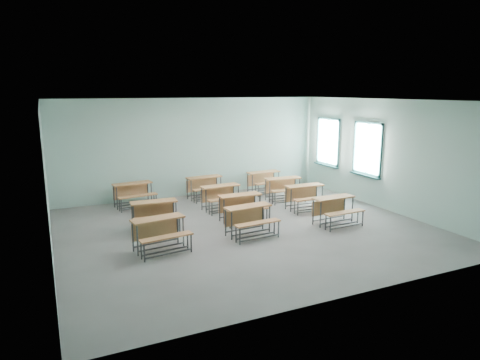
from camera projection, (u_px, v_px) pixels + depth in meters
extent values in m
cube|color=slate|center=(246.00, 229.00, 10.83)|extent=(9.00, 8.00, 0.02)
cube|color=white|center=(247.00, 100.00, 10.16)|extent=(9.00, 8.00, 0.02)
cube|color=#98BEB2|center=(194.00, 147.00, 14.06)|extent=(9.00, 0.02, 3.20)
cube|color=#98BEB2|center=(353.00, 206.00, 6.93)|extent=(9.00, 0.02, 3.20)
cube|color=#98BEB2|center=(46.00, 183.00, 8.65)|extent=(0.02, 8.00, 3.20)
cube|color=#98BEB2|center=(387.00, 155.00, 12.34)|extent=(0.02, 8.00, 3.20)
cube|color=#184244|center=(327.00, 163.00, 14.95)|extent=(0.06, 1.20, 0.06)
cube|color=#184244|center=(329.00, 119.00, 14.63)|extent=(0.06, 1.20, 0.06)
cube|color=#184244|center=(338.00, 143.00, 14.29)|extent=(0.06, 0.06, 1.60)
cube|color=#184244|center=(318.00, 140.00, 15.30)|extent=(0.06, 0.06, 1.60)
cube|color=#184244|center=(328.00, 142.00, 14.79)|extent=(0.04, 0.04, 1.48)
cube|color=#184244|center=(328.00, 142.00, 14.79)|extent=(0.04, 1.08, 0.04)
cube|color=#184244|center=(326.00, 165.00, 14.95)|extent=(0.14, 1.28, 0.04)
cube|color=white|center=(329.00, 141.00, 14.80)|extent=(0.01, 1.08, 1.48)
cube|color=#184244|center=(366.00, 173.00, 13.17)|extent=(0.06, 1.20, 0.06)
cube|color=#184244|center=(369.00, 123.00, 12.86)|extent=(0.06, 1.20, 0.06)
cube|color=#184244|center=(381.00, 151.00, 12.51)|extent=(0.06, 0.06, 1.60)
cube|color=#184244|center=(355.00, 146.00, 13.52)|extent=(0.06, 0.06, 1.60)
cube|color=#184244|center=(367.00, 148.00, 13.01)|extent=(0.04, 0.04, 1.48)
cube|color=#184244|center=(367.00, 148.00, 13.01)|extent=(0.04, 1.08, 0.04)
cube|color=#184244|center=(365.00, 175.00, 13.17)|extent=(0.14, 1.28, 0.04)
cube|color=white|center=(368.00, 148.00, 13.02)|extent=(0.01, 1.08, 1.48)
cube|color=#9F6539|center=(158.00, 219.00, 9.30)|extent=(1.19, 0.53, 0.04)
cube|color=#9F6539|center=(155.00, 229.00, 9.50)|extent=(1.08, 0.16, 0.39)
cylinder|color=#3E4043|center=(138.00, 241.00, 8.97)|extent=(0.04, 0.04, 0.68)
cylinder|color=#3E4043|center=(183.00, 232.00, 9.52)|extent=(0.04, 0.04, 0.68)
cylinder|color=#3E4043|center=(133.00, 237.00, 9.22)|extent=(0.04, 0.04, 0.68)
cylinder|color=#3E4043|center=(178.00, 228.00, 9.77)|extent=(0.04, 0.04, 0.68)
cube|color=#3E4043|center=(162.00, 247.00, 9.30)|extent=(1.05, 0.16, 0.03)
cube|color=#3E4043|center=(156.00, 243.00, 9.55)|extent=(1.05, 0.16, 0.03)
cube|color=#9F6539|center=(166.00, 237.00, 8.98)|extent=(1.17, 0.38, 0.03)
cylinder|color=#3E4043|center=(144.00, 253.00, 8.67)|extent=(0.04, 0.04, 0.40)
cylinder|color=#3E4043|center=(191.00, 243.00, 9.22)|extent=(0.04, 0.04, 0.40)
cylinder|color=#3E4043|center=(141.00, 250.00, 8.82)|extent=(0.04, 0.04, 0.40)
cylinder|color=#3E4043|center=(188.00, 241.00, 9.37)|extent=(0.04, 0.04, 0.40)
cube|color=#3E4043|center=(169.00, 254.00, 8.97)|extent=(1.05, 0.16, 0.03)
cube|color=#3E4043|center=(165.00, 251.00, 9.12)|extent=(1.05, 0.16, 0.03)
cube|color=#9F6539|center=(248.00, 207.00, 10.26)|extent=(1.17, 0.47, 0.04)
cube|color=#9F6539|center=(244.00, 216.00, 10.47)|extent=(1.09, 0.10, 0.39)
cylinder|color=#3E4043|center=(232.00, 226.00, 9.95)|extent=(0.04, 0.04, 0.68)
cylinder|color=#3E4043|center=(270.00, 219.00, 10.46)|extent=(0.04, 0.04, 0.68)
cylinder|color=#3E4043|center=(226.00, 222.00, 10.22)|extent=(0.04, 0.04, 0.68)
cylinder|color=#3E4043|center=(263.00, 216.00, 10.72)|extent=(0.04, 0.04, 0.68)
cube|color=#3E4043|center=(251.00, 232.00, 10.26)|extent=(1.05, 0.11, 0.03)
cube|color=#3E4043|center=(245.00, 229.00, 10.52)|extent=(1.05, 0.11, 0.03)
cube|color=#9F6539|center=(258.00, 223.00, 9.93)|extent=(1.16, 0.33, 0.03)
cylinder|color=#3E4043|center=(240.00, 237.00, 9.64)|extent=(0.04, 0.04, 0.40)
cylinder|color=#3E4043|center=(279.00, 229.00, 10.15)|extent=(0.04, 0.04, 0.40)
cylinder|color=#3E4043|center=(236.00, 234.00, 9.80)|extent=(0.04, 0.04, 0.40)
cylinder|color=#3E4043|center=(274.00, 227.00, 10.30)|extent=(0.04, 0.04, 0.40)
cube|color=#3E4043|center=(260.00, 238.00, 9.92)|extent=(1.05, 0.11, 0.03)
cube|color=#3E4043|center=(256.00, 236.00, 10.08)|extent=(1.05, 0.11, 0.03)
cube|color=#9F6539|center=(334.00, 198.00, 11.13)|extent=(1.17, 0.44, 0.04)
cube|color=#9F6539|center=(329.00, 207.00, 11.35)|extent=(1.09, 0.07, 0.39)
cylinder|color=#3E4043|center=(321.00, 215.00, 10.83)|extent=(0.04, 0.04, 0.68)
cylinder|color=#3E4043|center=(352.00, 210.00, 11.31)|extent=(0.04, 0.04, 0.68)
cylinder|color=#3E4043|center=(313.00, 212.00, 11.10)|extent=(0.04, 0.04, 0.68)
cylinder|color=#3E4043|center=(344.00, 207.00, 11.58)|extent=(0.04, 0.04, 0.68)
cube|color=#3E4043|center=(336.00, 221.00, 11.12)|extent=(1.05, 0.08, 0.03)
cube|color=#3E4043|center=(329.00, 218.00, 11.39)|extent=(1.05, 0.08, 0.03)
cube|color=#9F6539|center=(345.00, 212.00, 10.79)|extent=(1.16, 0.30, 0.03)
cylinder|color=#3E4043|center=(330.00, 224.00, 10.52)|extent=(0.04, 0.04, 0.40)
cylinder|color=#3E4043|center=(363.00, 219.00, 11.00)|extent=(0.04, 0.04, 0.40)
cylinder|color=#3E4043|center=(326.00, 222.00, 10.68)|extent=(0.04, 0.04, 0.40)
cylinder|color=#3E4043|center=(358.00, 217.00, 11.15)|extent=(0.04, 0.04, 0.40)
cube|color=#3E4043|center=(347.00, 226.00, 10.78)|extent=(1.05, 0.08, 0.03)
cube|color=#3E4043|center=(342.00, 224.00, 10.94)|extent=(1.05, 0.08, 0.03)
cube|color=#9F6539|center=(154.00, 202.00, 10.71)|extent=(1.17, 0.47, 0.04)
cube|color=#9F6539|center=(153.00, 211.00, 10.93)|extent=(1.09, 0.10, 0.39)
cylinder|color=#3E4043|center=(134.00, 219.00, 10.46)|extent=(0.04, 0.04, 0.68)
cylinder|color=#3E4043|center=(176.00, 215.00, 10.82)|extent=(0.04, 0.04, 0.68)
cylinder|color=#3E4043|center=(132.00, 216.00, 10.74)|extent=(0.04, 0.04, 0.68)
cylinder|color=#3E4043|center=(174.00, 212.00, 11.10)|extent=(0.04, 0.04, 0.68)
cube|color=#3E4043|center=(156.00, 227.00, 10.69)|extent=(1.05, 0.11, 0.03)
cube|color=#3E4043|center=(154.00, 223.00, 10.97)|extent=(1.05, 0.11, 0.03)
cube|color=#9F6539|center=(157.00, 218.00, 10.34)|extent=(1.16, 0.32, 0.03)
cylinder|color=#3E4043|center=(136.00, 230.00, 10.12)|extent=(0.04, 0.04, 0.40)
cylinder|color=#3E4043|center=(180.00, 225.00, 10.48)|extent=(0.04, 0.04, 0.40)
cylinder|color=#3E4043|center=(135.00, 227.00, 10.29)|extent=(0.04, 0.04, 0.40)
cylinder|color=#3E4043|center=(178.00, 223.00, 10.65)|extent=(0.04, 0.04, 0.40)
cube|color=#3E4043|center=(159.00, 232.00, 10.33)|extent=(1.05, 0.11, 0.03)
cube|color=#3E4043|center=(157.00, 230.00, 10.50)|extent=(1.05, 0.11, 0.03)
cube|color=#9F6539|center=(240.00, 195.00, 11.39)|extent=(1.15, 0.38, 0.04)
cube|color=#9F6539|center=(237.00, 204.00, 11.61)|extent=(1.09, 0.02, 0.39)
cylinder|color=#3E4043|center=(224.00, 212.00, 11.11)|extent=(0.03, 0.03, 0.68)
cylinder|color=#3E4043|center=(260.00, 207.00, 11.54)|extent=(0.03, 0.03, 0.68)
cylinder|color=#3E4043|center=(220.00, 209.00, 11.38)|extent=(0.03, 0.03, 0.68)
cylinder|color=#3E4043|center=(255.00, 205.00, 11.82)|extent=(0.03, 0.03, 0.68)
cube|color=#3E4043|center=(242.00, 218.00, 11.38)|extent=(1.05, 0.03, 0.03)
cube|color=#3E4043|center=(238.00, 215.00, 11.65)|extent=(1.05, 0.03, 0.03)
cube|color=#9F6539|center=(247.00, 210.00, 11.04)|extent=(1.15, 0.24, 0.03)
cylinder|color=#3E4043|center=(230.00, 221.00, 10.79)|extent=(0.03, 0.03, 0.40)
cylinder|color=#3E4043|center=(267.00, 216.00, 11.22)|extent=(0.03, 0.03, 0.40)
cylinder|color=#3E4043|center=(227.00, 219.00, 10.95)|extent=(0.03, 0.03, 0.40)
cylinder|color=#3E4043|center=(264.00, 214.00, 11.38)|extent=(0.03, 0.03, 0.40)
cube|color=#3E4043|center=(249.00, 223.00, 11.03)|extent=(1.05, 0.03, 0.03)
cube|color=#3E4043|center=(246.00, 221.00, 11.19)|extent=(1.05, 0.03, 0.03)
cube|color=#9F6539|center=(304.00, 186.00, 12.52)|extent=(1.16, 0.42, 0.04)
cube|color=#9F6539|center=(301.00, 194.00, 12.74)|extent=(1.09, 0.06, 0.39)
cylinder|color=#3E4043|center=(291.00, 200.00, 12.26)|extent=(0.04, 0.04, 0.68)
cylinder|color=#3E4043|center=(322.00, 197.00, 12.66)|extent=(0.04, 0.04, 0.68)
cylinder|color=#3E4043|center=(286.00, 198.00, 12.54)|extent=(0.04, 0.04, 0.68)
cylinder|color=#3E4043|center=(316.00, 195.00, 12.93)|extent=(0.04, 0.04, 0.68)
cube|color=#3E4043|center=(307.00, 207.00, 12.51)|extent=(1.05, 0.06, 0.03)
cube|color=#3E4043|center=(301.00, 204.00, 12.79)|extent=(1.05, 0.06, 0.03)
cube|color=#9F6539|center=(313.00, 199.00, 12.17)|extent=(1.15, 0.28, 0.03)
cylinder|color=#3E4043|center=(298.00, 209.00, 11.93)|extent=(0.04, 0.04, 0.40)
cylinder|color=#3E4043|center=(330.00, 205.00, 12.33)|extent=(0.04, 0.04, 0.40)
cylinder|color=#3E4043|center=(295.00, 207.00, 12.09)|extent=(0.04, 0.04, 0.40)
cylinder|color=#3E4043|center=(326.00, 203.00, 12.49)|extent=(0.04, 0.04, 0.40)
cube|color=#3E4043|center=(314.00, 211.00, 12.16)|extent=(1.05, 0.06, 0.03)
cube|color=#3E4043|center=(310.00, 209.00, 12.32)|extent=(1.05, 0.06, 0.03)
cube|color=#9F6539|center=(220.00, 186.00, 12.49)|extent=(1.17, 0.46, 0.04)
cube|color=#9F6539|center=(218.00, 194.00, 12.70)|extent=(1.09, 0.09, 0.39)
cylinder|color=#3E4043|center=(206.00, 201.00, 12.18)|extent=(0.04, 0.04, 0.68)
cylinder|color=#3E4043|center=(238.00, 197.00, 12.67)|extent=(0.04, 0.04, 0.68)
cylinder|color=#3E4043|center=(202.00, 199.00, 12.45)|extent=(0.04, 0.04, 0.68)
cylinder|color=#3E4043|center=(234.00, 195.00, 12.94)|extent=(0.04, 0.04, 0.68)
cube|color=#3E4043|center=(223.00, 207.00, 12.48)|extent=(1.05, 0.10, 0.03)
cube|color=#3E4043|center=(218.00, 205.00, 12.74)|extent=(1.05, 0.10, 0.03)
cube|color=#9F6539|center=(227.00, 199.00, 12.15)|extent=(1.16, 0.31, 0.03)
cylinder|color=#3E4043|center=(212.00, 209.00, 11.87)|extent=(0.04, 0.04, 0.40)
cylinder|color=#3E4043|center=(245.00, 204.00, 12.36)|extent=(0.04, 0.04, 0.40)
cylinder|color=#3E4043|center=(209.00, 208.00, 12.03)|extent=(0.04, 0.04, 0.40)
cylinder|color=#3E4043|center=(242.00, 203.00, 12.52)|extent=(0.04, 0.04, 0.40)
cube|color=#3E4043|center=(229.00, 211.00, 12.14)|extent=(1.05, 0.10, 0.03)
cube|color=#3E4043|center=(226.00, 209.00, 12.30)|extent=(1.05, 0.10, 0.03)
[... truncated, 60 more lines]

